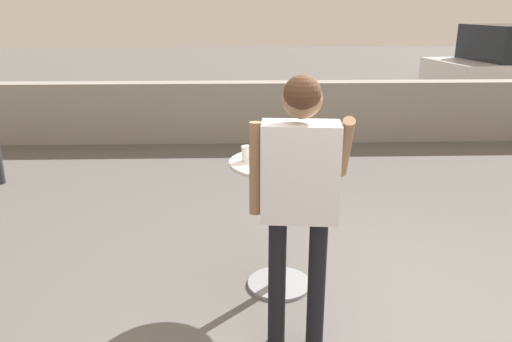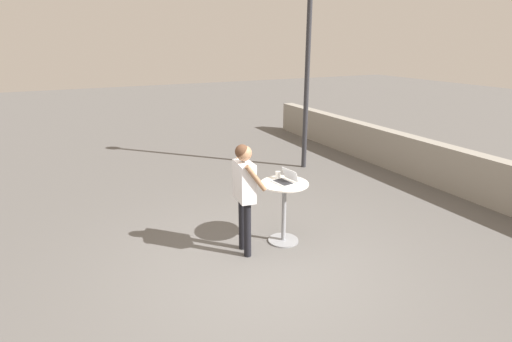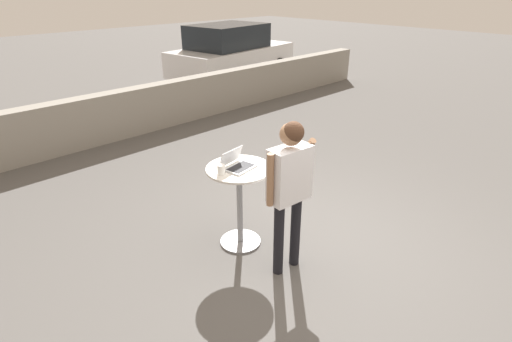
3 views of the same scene
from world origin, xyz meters
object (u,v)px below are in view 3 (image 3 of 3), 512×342
standing_person (289,179)px  coffee_mug (221,169)px  parked_car_near_street (231,53)px  laptop (237,164)px  cafe_table (240,195)px

standing_person → coffee_mug: bearing=111.6°
standing_person → parked_car_near_street: bearing=52.7°
laptop → parked_car_near_street: parked_car_near_street is taller
cafe_table → parked_car_near_street: size_ratio=0.23×
laptop → cafe_table: bearing=-65.6°
laptop → coffee_mug: size_ratio=3.11×
laptop → parked_car_near_street: (5.72, 6.72, -0.19)m
cafe_table → standing_person: (0.05, -0.71, 0.44)m
laptop → standing_person: bearing=-85.8°
cafe_table → coffee_mug: bearing=176.2°
laptop → parked_car_near_street: 8.82m
standing_person → cafe_table: bearing=93.6°
laptop → coffee_mug: bearing=-179.9°
coffee_mug → standing_person: bearing=-68.4°
standing_person → parked_car_near_street: size_ratio=0.40×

